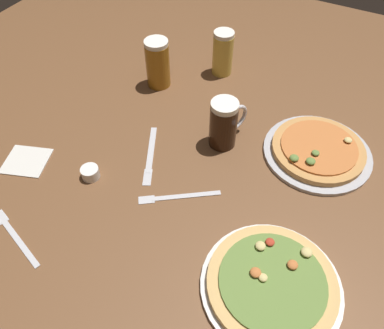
{
  "coord_description": "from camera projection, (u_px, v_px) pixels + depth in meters",
  "views": [
    {
      "loc": [
        0.34,
        -0.63,
        0.84
      ],
      "look_at": [
        0.0,
        0.0,
        0.02
      ],
      "focal_mm": 35.55,
      "sensor_mm": 36.0,
      "label": 1
    }
  ],
  "objects": [
    {
      "name": "pizza_plate_far",
      "position": [
        318.0,
        150.0,
        1.13
      ],
      "size": [
        0.32,
        0.32,
        0.05
      ],
      "color": "#B2B2B7",
      "rests_on": "ground_plane"
    },
    {
      "name": "beer_mug_amber",
      "position": [
        223.0,
        52.0,
        1.36
      ],
      "size": [
        0.08,
        0.13,
        0.16
      ],
      "color": "gold",
      "rests_on": "ground_plane"
    },
    {
      "name": "ground_plane",
      "position": [
        192.0,
        172.0,
        1.11
      ],
      "size": [
        2.4,
        2.4,
        0.03
      ],
      "primitive_type": "cube",
      "color": "brown"
    },
    {
      "name": "pizza_plate_near",
      "position": [
        272.0,
        284.0,
        0.85
      ],
      "size": [
        0.32,
        0.32,
        0.05
      ],
      "color": "silver",
      "rests_on": "ground_plane"
    },
    {
      "name": "fork_spare",
      "position": [
        178.0,
        196.0,
        1.03
      ],
      "size": [
        0.2,
        0.14,
        0.01
      ],
      "color": "silver",
      "rests_on": "ground_plane"
    },
    {
      "name": "knife_right",
      "position": [
        150.0,
        155.0,
        1.13
      ],
      "size": [
        0.12,
        0.22,
        0.01
      ],
      "color": "silver",
      "rests_on": "ground_plane"
    },
    {
      "name": "beer_mug_pale",
      "position": [
        224.0,
        123.0,
        1.11
      ],
      "size": [
        0.08,
        0.13,
        0.16
      ],
      "color": "black",
      "rests_on": "ground_plane"
    },
    {
      "name": "ramekin_sauce",
      "position": [
        90.0,
        173.0,
        1.07
      ],
      "size": [
        0.05,
        0.05,
        0.03
      ],
      "primitive_type": "cylinder",
      "color": "white",
      "rests_on": "ground_plane"
    },
    {
      "name": "beer_mug_dark",
      "position": [
        158.0,
        63.0,
        1.31
      ],
      "size": [
        0.08,
        0.14,
        0.17
      ],
      "color": "#9E6619",
      "rests_on": "ground_plane"
    },
    {
      "name": "fork_left",
      "position": [
        15.0,
        236.0,
        0.95
      ],
      "size": [
        0.21,
        0.09,
        0.01
      ],
      "color": "silver",
      "rests_on": "ground_plane"
    },
    {
      "name": "napkin_folded",
      "position": [
        26.0,
        161.0,
        1.12
      ],
      "size": [
        0.15,
        0.15,
        0.01
      ],
      "primitive_type": "cube",
      "rotation": [
        0.0,
        0.0,
        0.34
      ],
      "color": "silver",
      "rests_on": "ground_plane"
    }
  ]
}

